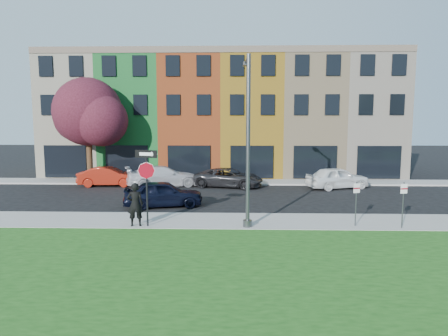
{
  "coord_description": "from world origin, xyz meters",
  "views": [
    {
      "loc": [
        -1.29,
        -15.42,
        4.87
      ],
      "look_at": [
        -1.86,
        4.0,
        2.49
      ],
      "focal_mm": 32.0,
      "sensor_mm": 36.0,
      "label": 1
    }
  ],
  "objects_px": {
    "stop_sign": "(146,173)",
    "man": "(135,204)",
    "street_lamp": "(248,141)",
    "sedan_near": "(163,194)"
  },
  "relations": [
    {
      "from": "stop_sign",
      "to": "man",
      "type": "xyz_separation_m",
      "value": [
        -0.54,
        0.02,
        -1.43
      ]
    },
    {
      "from": "stop_sign",
      "to": "street_lamp",
      "type": "distance_m",
      "value": 4.67
    },
    {
      "from": "man",
      "to": "street_lamp",
      "type": "xyz_separation_m",
      "value": [
        5.0,
        0.22,
        2.81
      ]
    },
    {
      "from": "stop_sign",
      "to": "man",
      "type": "height_order",
      "value": "stop_sign"
    },
    {
      "from": "sedan_near",
      "to": "street_lamp",
      "type": "distance_m",
      "value": 7.01
    },
    {
      "from": "man",
      "to": "street_lamp",
      "type": "height_order",
      "value": "street_lamp"
    },
    {
      "from": "stop_sign",
      "to": "street_lamp",
      "type": "bearing_deg",
      "value": 18.18
    },
    {
      "from": "street_lamp",
      "to": "man",
      "type": "bearing_deg",
      "value": -179.44
    },
    {
      "from": "stop_sign",
      "to": "man",
      "type": "distance_m",
      "value": 1.53
    },
    {
      "from": "stop_sign",
      "to": "sedan_near",
      "type": "height_order",
      "value": "stop_sign"
    }
  ]
}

